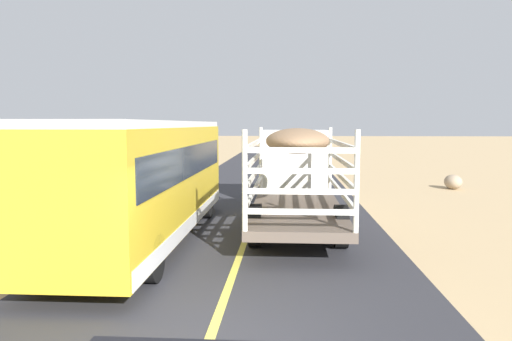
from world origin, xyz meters
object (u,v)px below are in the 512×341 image
Objects in this scene: boulder_near_shoulder at (149,157)px; livestock_truck at (295,163)px; boulder_mid_field at (453,182)px; bus at (145,177)px.

livestock_truck is at bearing -62.91° from boulder_near_shoulder.
boulder_mid_field is at bearing 41.94° from livestock_truck.
bus reaches higher than livestock_truck.
livestock_truck is 5.83m from bus.
bus reaches higher than boulder_near_shoulder.
boulder_near_shoulder is 0.81× the size of boulder_mid_field.
boulder_near_shoulder is (-8.26, 28.26, -1.48)m from bus.
livestock_truck is at bearing 45.98° from bus.
livestock_truck is 27.08m from boulder_near_shoulder.
bus is 9.43× the size of boulder_mid_field.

